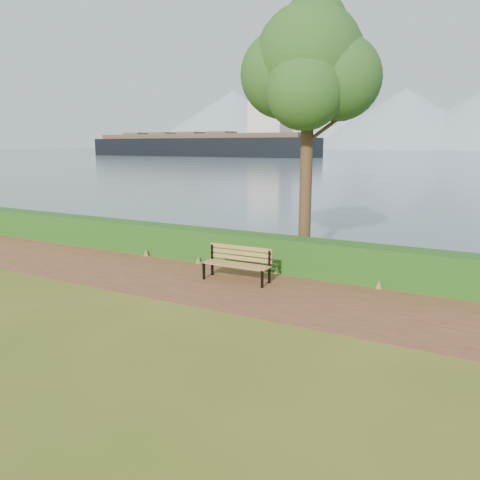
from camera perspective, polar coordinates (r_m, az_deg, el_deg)
The scene contains 8 objects.
ground at distance 12.63m, azimuth -6.00°, elevation -5.49°, with size 140.00×140.00×0.00m, color #485719.
path at distance 12.87m, azimuth -5.25°, elevation -5.13°, with size 40.00×3.40×0.01m, color #58331E.
hedge at distance 14.65m, azimuth -0.33°, elevation -1.02°, with size 32.00×0.85×1.00m, color #184212.
water at distance 270.06m, azimuth 27.21°, elevation 9.53°, with size 700.00×510.00×0.00m, color #475C72.
mountains at distance 417.00m, azimuth 26.82°, elevation 13.66°, with size 585.00×190.00×70.00m.
bench at distance 12.83m, azimuth -0.28°, elevation -2.61°, with size 1.92×0.61×0.95m.
tree at distance 14.50m, azimuth 8.36°, elevation 20.19°, with size 4.12×3.42×7.93m.
cargo_ship at distance 150.07m, azimuth -4.14°, elevation 11.47°, with size 78.41×13.58×23.75m.
Camera 1 is at (6.84, -9.95, 3.69)m, focal length 35.00 mm.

